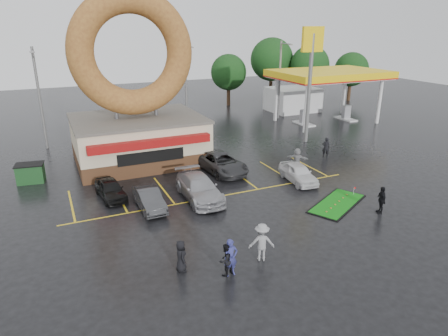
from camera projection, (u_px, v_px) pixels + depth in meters
name	position (u px, v px, depth m)	size (l,w,h in m)	color
ground	(241.00, 218.00, 23.53)	(120.00, 120.00, 0.00)	black
donut_shop	(136.00, 108.00, 31.98)	(10.20, 8.70, 13.50)	#472B19
gas_station	(312.00, 87.00, 47.97)	(12.30, 13.65, 5.90)	silver
shell_sign	(311.00, 64.00, 36.35)	(2.20, 0.36, 10.60)	slate
streetlight_left	(39.00, 96.00, 35.12)	(0.40, 2.21, 9.00)	slate
streetlight_mid	(186.00, 85.00, 41.39)	(0.40, 2.21, 9.00)	slate
streetlight_right	(280.00, 78.00, 46.89)	(0.40, 2.21, 9.00)	slate
tree_far_a	(310.00, 65.00, 57.55)	(5.60, 5.60, 8.00)	#332114
tree_far_b	(351.00, 69.00, 58.38)	(4.90, 4.90, 7.00)	#332114
tree_far_c	(272.00, 60.00, 59.21)	(6.30, 6.30, 9.00)	#332114
tree_far_d	(229.00, 72.00, 54.85)	(4.90, 4.90, 7.00)	#332114
car_black	(110.00, 189.00, 26.04)	(1.46, 3.64, 1.24)	black
car_dgrey	(149.00, 199.00, 24.54)	(1.31, 3.75, 1.24)	#313234
car_silver	(199.00, 188.00, 25.90)	(2.10, 5.16, 1.50)	#A1A0A5
car_grey	(221.00, 163.00, 30.66)	(2.43, 5.28, 1.47)	#2E2E30
car_white	(298.00, 173.00, 28.75)	(1.58, 3.92, 1.33)	silver
person_blue	(231.00, 258.00, 17.90)	(0.65, 0.43, 1.79)	navy
person_blackjkt	(226.00, 260.00, 17.95)	(0.75, 0.59, 1.55)	black
person_hoodie	(262.00, 242.00, 19.04)	(1.24, 0.71, 1.92)	gray
person_bystander	(181.00, 256.00, 18.24)	(0.75, 0.49, 1.54)	black
person_cameraman	(381.00, 200.00, 23.92)	(0.99, 0.41, 1.69)	black
person_walker_near	(297.00, 159.00, 30.96)	(1.65, 0.53, 1.78)	gray
person_walker_far	(326.00, 147.00, 33.98)	(0.64, 0.42, 1.74)	black
dumpster	(31.00, 174.00, 28.66)	(1.80, 1.20, 1.30)	#1B4720
putting_green	(337.00, 203.00, 25.32)	(5.15, 4.04, 0.59)	black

